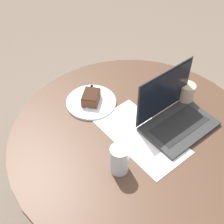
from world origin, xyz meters
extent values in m
plane|color=#6B5B4C|center=(0.00, 0.00, 0.00)|extent=(12.00, 12.00, 0.00)
cylinder|color=#4C3323|center=(0.00, 0.00, 0.01)|extent=(0.43, 0.43, 0.02)
cylinder|color=#4C3323|center=(0.00, 0.00, 0.35)|extent=(0.12, 0.12, 0.65)
cylinder|color=#4C3323|center=(0.00, 0.00, 0.69)|extent=(1.11, 1.11, 0.03)
cube|color=white|center=(-0.02, -0.02, 0.71)|extent=(0.47, 0.36, 0.00)
cylinder|color=silver|center=(0.25, 0.13, 0.71)|extent=(0.24, 0.24, 0.01)
cube|color=brown|center=(0.25, 0.13, 0.74)|extent=(0.12, 0.11, 0.05)
cube|color=#351E13|center=(0.25, 0.13, 0.76)|extent=(0.12, 0.11, 0.00)
cube|color=silver|center=(0.28, 0.13, 0.72)|extent=(0.16, 0.08, 0.00)
cube|color=silver|center=(0.35, 0.11, 0.72)|extent=(0.04, 0.04, 0.00)
cylinder|color=#C6AD89|center=(0.13, -0.31, 0.75)|extent=(0.08, 0.08, 0.10)
cylinder|color=silver|center=(-0.15, 0.12, 0.77)|extent=(0.08, 0.08, 0.13)
cube|color=#2D2D2D|center=(-0.02, -0.20, 0.71)|extent=(0.32, 0.38, 0.02)
cube|color=black|center=(-0.02, -0.20, 0.72)|extent=(0.21, 0.29, 0.00)
cube|color=#2D2D2D|center=(0.09, -0.16, 0.84)|extent=(0.12, 0.30, 0.24)
cube|color=black|center=(0.08, -0.16, 0.84)|extent=(0.12, 0.28, 0.22)
camera|label=1|loc=(-0.82, 0.36, 1.76)|focal=50.00mm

